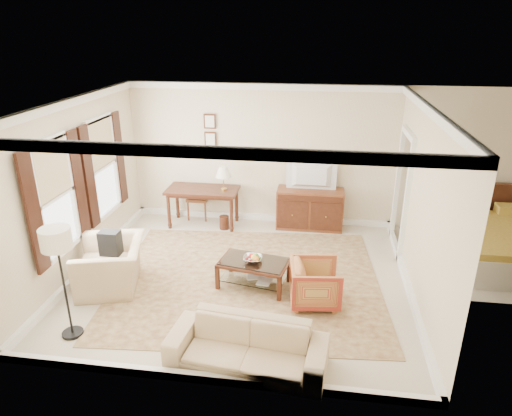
% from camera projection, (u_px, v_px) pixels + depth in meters
% --- Properties ---
extents(room_shell, '(5.51, 5.01, 2.91)m').
position_uv_depth(room_shell, '(240.00, 132.00, 6.77)').
color(room_shell, beige).
rests_on(room_shell, ground).
extents(annex_bedroom, '(3.00, 2.70, 2.90)m').
position_uv_depth(annex_bedroom, '(503.00, 246.00, 8.04)').
color(annex_bedroom, beige).
rests_on(annex_bedroom, ground).
extents(window_front, '(0.12, 1.56, 1.80)m').
position_uv_depth(window_front, '(55.00, 198.00, 6.84)').
color(window_front, '#CCB284').
rests_on(window_front, room_shell).
extents(window_rear, '(0.12, 1.56, 1.80)m').
position_uv_depth(window_rear, '(103.00, 167.00, 8.30)').
color(window_rear, '#CCB284').
rests_on(window_rear, room_shell).
extents(doorway, '(0.10, 1.12, 2.25)m').
position_uv_depth(doorway, '(401.00, 195.00, 8.32)').
color(doorway, white).
rests_on(doorway, room_shell).
extents(rug, '(4.62, 4.05, 0.01)m').
position_uv_depth(rug, '(247.00, 280.00, 7.61)').
color(rug, brown).
rests_on(rug, room_shell).
extents(writing_desk, '(1.47, 0.74, 0.81)m').
position_uv_depth(writing_desk, '(203.00, 194.00, 9.46)').
color(writing_desk, '#441F13').
rests_on(writing_desk, room_shell).
extents(desk_chair, '(0.46, 0.46, 1.05)m').
position_uv_depth(desk_chair, '(198.00, 195.00, 9.87)').
color(desk_chair, brown).
rests_on(desk_chair, room_shell).
extents(desk_lamp, '(0.32, 0.32, 0.50)m').
position_uv_depth(desk_lamp, '(224.00, 178.00, 9.26)').
color(desk_lamp, silver).
rests_on(desk_lamp, writing_desk).
extents(framed_prints, '(0.25, 0.04, 0.68)m').
position_uv_depth(framed_prints, '(210.00, 130.00, 9.38)').
color(framed_prints, '#441F13').
rests_on(framed_prints, room_shell).
extents(sideboard, '(1.35, 0.52, 0.83)m').
position_uv_depth(sideboard, '(310.00, 209.00, 9.43)').
color(sideboard, brown).
rests_on(sideboard, room_shell).
extents(tv, '(0.96, 0.56, 0.13)m').
position_uv_depth(tv, '(312.00, 167.00, 9.08)').
color(tv, black).
rests_on(tv, sideboard).
extents(coffee_table, '(1.18, 0.82, 0.46)m').
position_uv_depth(coffee_table, '(254.00, 267.00, 7.32)').
color(coffee_table, '#441F13').
rests_on(coffee_table, room_shell).
extents(fruit_bowl, '(0.42, 0.42, 0.10)m').
position_uv_depth(fruit_bowl, '(253.00, 258.00, 7.25)').
color(fruit_bowl, silver).
rests_on(fruit_bowl, coffee_table).
extents(book_a, '(0.28, 0.08, 0.38)m').
position_uv_depth(book_a, '(247.00, 275.00, 7.41)').
color(book_a, brown).
rests_on(book_a, coffee_table).
extents(book_b, '(0.28, 0.07, 0.38)m').
position_uv_depth(book_b, '(258.00, 280.00, 7.28)').
color(book_b, brown).
rests_on(book_b, coffee_table).
extents(striped_armchair, '(0.76, 0.80, 0.75)m').
position_uv_depth(striped_armchair, '(315.00, 282.00, 6.85)').
color(striped_armchair, maroon).
rests_on(striped_armchair, room_shell).
extents(club_armchair, '(1.03, 1.31, 1.01)m').
position_uv_depth(club_armchair, '(110.00, 258.00, 7.27)').
color(club_armchair, tan).
rests_on(club_armchair, room_shell).
extents(backpack, '(0.31, 0.38, 0.40)m').
position_uv_depth(backpack, '(110.00, 241.00, 7.25)').
color(backpack, black).
rests_on(backpack, club_armchair).
extents(sofa, '(2.01, 0.79, 0.77)m').
position_uv_depth(sofa, '(247.00, 340.00, 5.58)').
color(sofa, tan).
rests_on(sofa, room_shell).
extents(floor_lamp, '(0.39, 0.39, 1.60)m').
position_uv_depth(floor_lamp, '(57.00, 247.00, 5.78)').
color(floor_lamp, black).
rests_on(floor_lamp, room_shell).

